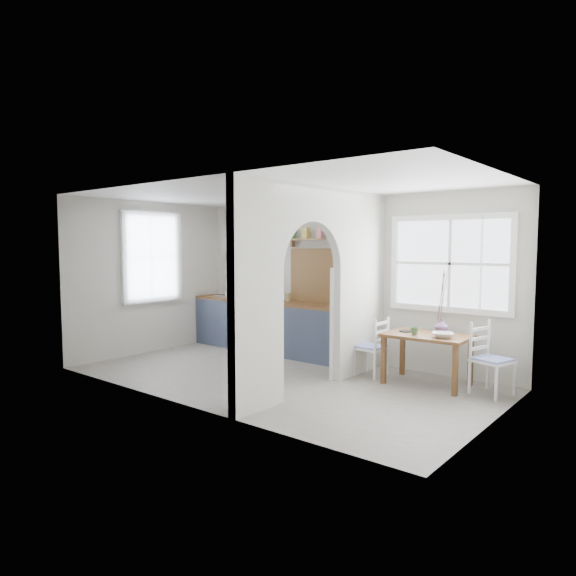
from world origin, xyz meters
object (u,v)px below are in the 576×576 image
Objects in this scene: chair_left at (371,346)px; vase at (442,326)px; kettle at (349,300)px; chair_right at (492,359)px; dining_table at (427,359)px.

chair_left is 1.02m from vase.
chair_left is at bearing -22.57° from kettle.
dining_table is at bearing 110.80° from chair_right.
chair_right reaches higher than chair_left.
chair_left is 0.85m from kettle.
vase is (-0.72, 0.15, 0.32)m from chair_right.
dining_table is 1.29× the size of chair_left.
chair_left is at bearing -177.95° from dining_table.
kettle reaches higher than chair_right.
vase is at bearing 61.30° from dining_table.
chair_left is at bearing -163.37° from vase.
vase reaches higher than dining_table.
vase is at bearing 94.65° from chair_right.
kettle is at bearing 103.29° from chair_right.
kettle is at bearing -113.51° from chair_left.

